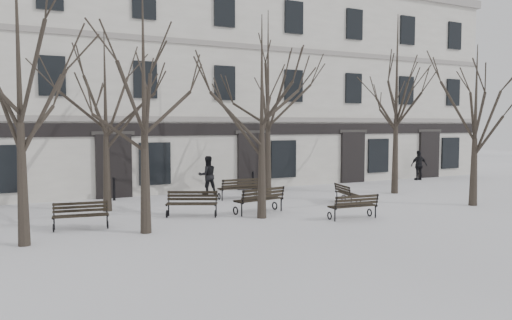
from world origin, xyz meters
TOP-DOWN VIEW (x-y plane):
  - ground at (0.00, 0.00)m, footprint 100.00×100.00m
  - building at (0.00, 12.96)m, footprint 40.40×10.20m
  - tree_0 at (-7.53, -0.07)m, footprint 5.65×5.65m
  - tree_1 at (-4.12, -0.00)m, footprint 5.37×5.37m
  - tree_2 at (0.20, 0.56)m, footprint 5.01×5.01m
  - tree_3 at (9.26, -0.95)m, footprint 4.60×4.60m
  - tree_4 at (-4.43, 4.54)m, footprint 4.83×4.83m
  - tree_5 at (2.64, 4.60)m, footprint 5.85×5.85m
  - tree_6 at (8.96, 3.33)m, footprint 6.01×6.01m
  - bench_0 at (-5.82, 1.52)m, footprint 1.76×0.84m
  - bench_1 at (0.60, 1.45)m, footprint 2.05×1.04m
  - bench_2 at (2.99, -1.11)m, footprint 1.82×0.78m
  - bench_3 at (-1.92, 1.97)m, footprint 1.90×1.40m
  - bench_4 at (1.44, 5.00)m, footprint 1.93×0.76m
  - bench_5 at (4.94, 1.89)m, footprint 0.94×1.68m
  - bollard_a at (-3.66, 7.17)m, footprint 0.13×0.13m
  - bollard_b at (3.22, 7.24)m, footprint 0.13×0.13m
  - pedestrian_b at (0.70, 7.09)m, footprint 0.94×0.75m
  - pedestrian_c at (14.34, 7.10)m, footprint 1.12×0.66m

SIDE VIEW (x-z plane):
  - ground at x=0.00m, z-range 0.00..0.00m
  - pedestrian_b at x=0.70m, z-range -0.92..0.92m
  - pedestrian_c at x=14.34m, z-range -0.90..0.90m
  - bench_5 at x=4.94m, z-range 0.04..0.84m
  - bench_0 at x=-5.82m, z-range 0.04..0.89m
  - bench_2 at x=2.99m, z-range 0.04..0.93m
  - bench_3 at x=-1.92m, z-range 0.04..0.96m
  - bench_4 at x=1.44m, z-range 0.04..1.00m
  - bollard_b at x=3.22m, z-range 0.03..1.02m
  - bench_1 at x=0.60m, z-range 0.04..1.04m
  - bollard_a at x=-3.66m, z-range 0.04..1.06m
  - tree_3 at x=9.26m, z-range 0.82..7.39m
  - tree_4 at x=-4.43m, z-range 0.86..7.77m
  - tree_2 at x=0.20m, z-range 0.89..8.05m
  - tree_1 at x=-4.12m, z-range 0.96..8.62m
  - tree_0 at x=-7.53m, z-range 1.01..9.08m
  - tree_5 at x=2.64m, z-range 1.05..9.41m
  - tree_6 at x=8.96m, z-range 1.07..9.65m
  - building at x=0.00m, z-range -0.18..11.22m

